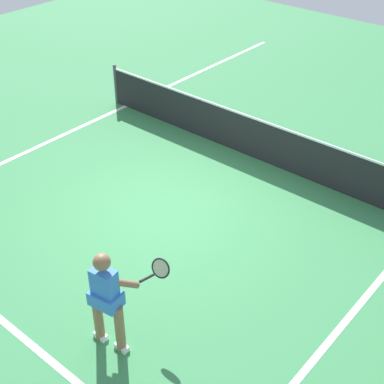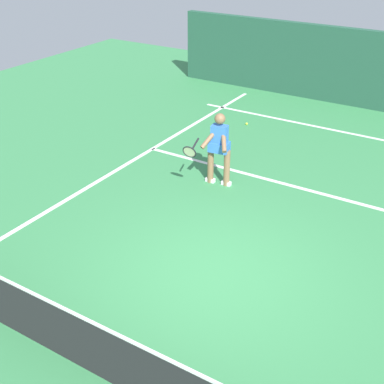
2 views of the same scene
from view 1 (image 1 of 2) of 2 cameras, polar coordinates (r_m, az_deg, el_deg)
name	(u,v)px [view 1 (image 1 of 2)]	position (r m, az deg, el deg)	size (l,w,h in m)	color
ground_plane	(168,211)	(10.10, -2.43, -1.93)	(24.47, 24.47, 0.00)	#38844C
service_line_marking	(3,321)	(8.54, -18.49, -12.22)	(7.32, 0.10, 0.01)	white
sideline_left_marking	(41,145)	(12.50, -14.99, 4.55)	(0.10, 16.82, 0.01)	white
sideline_right_marking	(357,308)	(8.62, 16.24, -11.13)	(0.10, 16.82, 0.01)	white
court_net	(252,137)	(11.54, 6.01, 5.56)	(8.00, 0.08, 0.97)	#4C4C51
tennis_player	(108,297)	(7.33, -8.45, -10.37)	(0.72, 1.01, 1.55)	#8C6647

